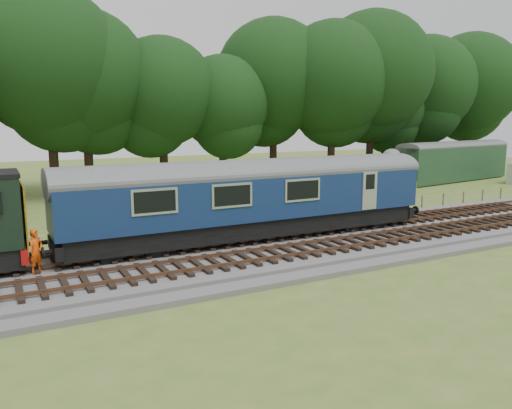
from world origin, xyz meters
TOP-DOWN VIEW (x-y plane):
  - ground at (0.00, 0.00)m, footprint 120.00×120.00m
  - ballast at (0.00, 0.00)m, footprint 70.00×7.00m
  - track_north at (0.00, 1.40)m, footprint 67.20×2.40m
  - track_south at (0.00, -1.60)m, footprint 67.20×2.40m
  - fence at (0.00, 4.50)m, footprint 64.00×0.12m
  - tree_line at (0.00, 22.00)m, footprint 70.00×8.00m
  - dmu_railcar at (-2.26, 1.40)m, footprint 18.05×2.86m
  - worker at (-11.88, 0.40)m, footprint 0.72×0.70m
  - parked_coach at (26.96, 14.77)m, footprint 15.10×4.69m
  - shed at (19.83, 14.70)m, footprint 3.55×3.55m

SIDE VIEW (x-z plane):
  - ground at x=0.00m, z-range 0.00..0.00m
  - fence at x=0.00m, z-range -0.50..0.50m
  - tree_line at x=0.00m, z-range -9.00..9.00m
  - ballast at x=0.00m, z-range 0.00..0.35m
  - track_north at x=0.00m, z-range 0.31..0.52m
  - track_south at x=0.00m, z-range 0.31..0.52m
  - worker at x=-11.88m, z-range 0.35..2.01m
  - shed at x=19.83m, z-range 0.02..2.59m
  - parked_coach at x=26.96m, z-range 0.23..4.04m
  - dmu_railcar at x=-2.26m, z-range 0.67..4.54m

